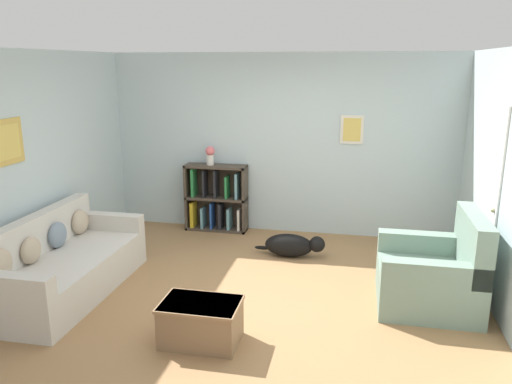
{
  "coord_description": "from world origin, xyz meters",
  "views": [
    {
      "loc": [
        1.08,
        -4.88,
        2.44
      ],
      "look_at": [
        0.0,
        0.4,
        1.05
      ],
      "focal_mm": 35.0,
      "sensor_mm": 36.0,
      "label": 1
    }
  ],
  "objects_px": {
    "couch": "(62,266)",
    "coffee_table": "(201,321)",
    "bookshelf": "(216,199)",
    "vase": "(210,154)",
    "dog": "(293,245)",
    "recliner_chair": "(435,274)"
  },
  "relations": [
    {
      "from": "couch",
      "to": "coffee_table",
      "type": "height_order",
      "value": "couch"
    },
    {
      "from": "bookshelf",
      "to": "vase",
      "type": "bearing_deg",
      "value": -164.89
    },
    {
      "from": "dog",
      "to": "vase",
      "type": "height_order",
      "value": "vase"
    },
    {
      "from": "couch",
      "to": "coffee_table",
      "type": "relative_size",
      "value": 2.9
    },
    {
      "from": "coffee_table",
      "to": "dog",
      "type": "distance_m",
      "value": 2.27
    },
    {
      "from": "couch",
      "to": "bookshelf",
      "type": "height_order",
      "value": "bookshelf"
    },
    {
      "from": "couch",
      "to": "coffee_table",
      "type": "distance_m",
      "value": 1.91
    },
    {
      "from": "coffee_table",
      "to": "vase",
      "type": "xyz_separation_m",
      "value": [
        -0.81,
        3.07,
        0.94
      ]
    },
    {
      "from": "bookshelf",
      "to": "recliner_chair",
      "type": "bearing_deg",
      "value": -33.35
    },
    {
      "from": "recliner_chair",
      "to": "coffee_table",
      "type": "bearing_deg",
      "value": -151.03
    },
    {
      "from": "bookshelf",
      "to": "recliner_chair",
      "type": "relative_size",
      "value": 0.96
    },
    {
      "from": "couch",
      "to": "vase",
      "type": "xyz_separation_m",
      "value": [
        0.98,
        2.39,
        0.85
      ]
    },
    {
      "from": "couch",
      "to": "recliner_chair",
      "type": "xyz_separation_m",
      "value": [
        3.93,
        0.52,
        0.03
      ]
    },
    {
      "from": "recliner_chair",
      "to": "dog",
      "type": "bearing_deg",
      "value": 147.6
    },
    {
      "from": "bookshelf",
      "to": "vase",
      "type": "xyz_separation_m",
      "value": [
        -0.07,
        -0.02,
        0.68
      ]
    },
    {
      "from": "couch",
      "to": "bookshelf",
      "type": "relative_size",
      "value": 2.06
    },
    {
      "from": "bookshelf",
      "to": "vase",
      "type": "distance_m",
      "value": 0.68
    },
    {
      "from": "recliner_chair",
      "to": "vase",
      "type": "xyz_separation_m",
      "value": [
        -2.95,
        1.88,
        0.82
      ]
    },
    {
      "from": "dog",
      "to": "vase",
      "type": "relative_size",
      "value": 3.36
    },
    {
      "from": "couch",
      "to": "coffee_table",
      "type": "xyz_separation_m",
      "value": [
        1.79,
        -0.67,
        -0.1
      ]
    },
    {
      "from": "bookshelf",
      "to": "coffee_table",
      "type": "bearing_deg",
      "value": -76.55
    },
    {
      "from": "coffee_table",
      "to": "dog",
      "type": "xyz_separation_m",
      "value": [
        0.53,
        2.21,
        -0.05
      ]
    }
  ]
}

